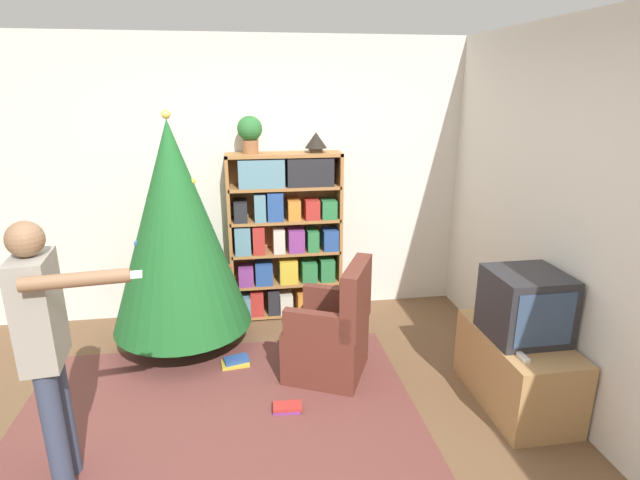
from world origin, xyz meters
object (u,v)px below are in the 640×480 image
Objects in this scene: standing_person at (46,339)px; table_lamp at (316,141)px; television at (525,305)px; armchair at (332,336)px; potted_plant at (250,132)px; christmas_tree at (176,228)px; bookshelf at (285,236)px.

table_lamp reaches higher than standing_person.
television is at bearing -55.56° from table_lamp.
standing_person reaches higher than armchair.
television is 2.90m from standing_person.
potted_plant is (-1.75, 1.69, 1.02)m from television.
standing_person reaches higher than television.
standing_person is 4.68× the size of potted_plant.
christmas_tree is at bearing 153.66° from television.
standing_person is at bearing -125.32° from bookshelf.
bookshelf is at bearing -178.30° from table_lamp.
table_lamp reaches higher than bookshelf.
potted_plant is at bearing 135.93° from television.
bookshelf is at bearing -142.19° from armchair.
potted_plant reaches higher than standing_person.
bookshelf is 1.72× the size of armchair.
christmas_tree is 1.46m from table_lamp.
potted_plant is at bearing 39.30° from christmas_tree.
bookshelf is 1.03× the size of standing_person.
christmas_tree is at bearing -151.09° from bookshelf.
television is 0.52× the size of armchair.
bookshelf is 3.31× the size of television.
armchair is 2.80× the size of potted_plant.
bookshelf is at bearing 138.46° from standing_person.
christmas_tree is 6.05× the size of potted_plant.
television is (1.46, -1.69, -0.05)m from bookshelf.
armchair is (0.25, -1.11, -0.48)m from bookshelf.
standing_person is at bearing -173.82° from television.
armchair is (-1.21, 0.57, -0.43)m from television.
armchair is 4.60× the size of table_lamp.
television is 2.67m from christmas_tree.
christmas_tree reaches higher than armchair.
christmas_tree reaches higher than standing_person.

